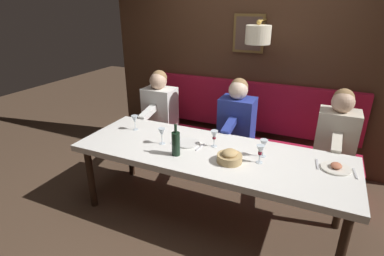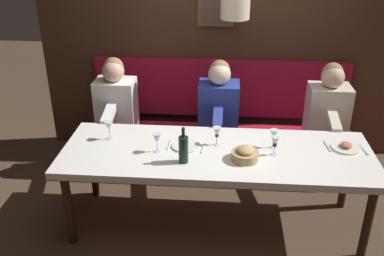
{
  "view_description": "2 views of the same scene",
  "coord_description": "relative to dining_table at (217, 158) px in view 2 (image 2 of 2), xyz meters",
  "views": [
    {
      "loc": [
        -2.35,
        -0.89,
        2.02
      ],
      "look_at": [
        0.05,
        0.21,
        0.92
      ],
      "focal_mm": 28.09,
      "sensor_mm": 36.0,
      "label": 1
    },
    {
      "loc": [
        -3.14,
        -0.04,
        2.49
      ],
      "look_at": [
        0.05,
        0.21,
        0.92
      ],
      "focal_mm": 40.55,
      "sensor_mm": 36.0,
      "label": 2
    }
  ],
  "objects": [
    {
      "name": "ground_plane",
      "position": [
        0.0,
        0.0,
        -0.68
      ],
      "size": [
        12.0,
        12.0,
        0.0
      ],
      "primitive_type": "plane",
      "color": "#4C3828"
    },
    {
      "name": "place_setting_1",
      "position": [
        0.06,
        0.26,
        0.07
      ],
      "size": [
        0.24,
        0.32,
        0.01
      ],
      "color": "silver",
      "rests_on": "dining_table"
    },
    {
      "name": "diner_middle",
      "position": [
        0.88,
        1.06,
        0.14
      ],
      "size": [
        0.6,
        0.4,
        0.79
      ],
      "color": "white",
      "rests_on": "banquette_bench"
    },
    {
      "name": "diner_near",
      "position": [
        0.88,
        0.01,
        0.14
      ],
      "size": [
        0.6,
        0.4,
        0.79
      ],
      "color": "#283893",
      "rests_on": "banquette_bench"
    },
    {
      "name": "wine_glass_4",
      "position": [
        -0.04,
        0.49,
        0.18
      ],
      "size": [
        0.07,
        0.07,
        0.16
      ],
      "color": "silver",
      "rests_on": "dining_table"
    },
    {
      "name": "back_wall_panel",
      "position": [
        1.46,
        -0.0,
        0.69
      ],
      "size": [
        0.59,
        3.98,
        2.9
      ],
      "color": "#422819",
      "rests_on": "ground_plane"
    },
    {
      "name": "wine_glass_0",
      "position": [
        0.11,
        0.01,
        0.18
      ],
      "size": [
        0.07,
        0.07,
        0.16
      ],
      "color": "silver",
      "rests_on": "dining_table"
    },
    {
      "name": "diner_nearest",
      "position": [
        0.88,
        -1.07,
        0.14
      ],
      "size": [
        0.6,
        0.4,
        0.79
      ],
      "color": "beige",
      "rests_on": "banquette_bench"
    },
    {
      "name": "wine_bottle",
      "position": [
        -0.2,
        0.26,
        0.18
      ],
      "size": [
        0.08,
        0.08,
        0.3
      ],
      "color": "black",
      "rests_on": "dining_table"
    },
    {
      "name": "wine_glass_1",
      "position": [
        0.1,
        -0.47,
        0.18
      ],
      "size": [
        0.07,
        0.07,
        0.16
      ],
      "color": "silver",
      "rests_on": "dining_table"
    },
    {
      "name": "banquette_bench",
      "position": [
        0.89,
        0.0,
        -0.45
      ],
      "size": [
        0.52,
        2.78,
        0.45
      ],
      "primitive_type": "cube",
      "color": "maroon",
      "rests_on": "ground_plane"
    },
    {
      "name": "dining_table",
      "position": [
        0.0,
        0.0,
        0.0
      ],
      "size": [
        0.9,
        2.58,
        0.74
      ],
      "color": "silver",
      "rests_on": "ground_plane"
    },
    {
      "name": "wine_glass_3",
      "position": [
        -0.02,
        -0.47,
        0.18
      ],
      "size": [
        0.07,
        0.07,
        0.16
      ],
      "color": "silver",
      "rests_on": "dining_table"
    },
    {
      "name": "wine_glass_2",
      "position": [
        0.14,
        0.93,
        0.18
      ],
      "size": [
        0.07,
        0.07,
        0.16
      ],
      "color": "silver",
      "rests_on": "dining_table"
    },
    {
      "name": "bread_bowl",
      "position": [
        -0.12,
        -0.23,
        0.11
      ],
      "size": [
        0.22,
        0.22,
        0.12
      ],
      "color": "tan",
      "rests_on": "dining_table"
    },
    {
      "name": "place_setting_0",
      "position": [
        0.13,
        -1.07,
        0.08
      ],
      "size": [
        0.24,
        0.33,
        0.05
      ],
      "color": "silver",
      "rests_on": "dining_table"
    }
  ]
}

